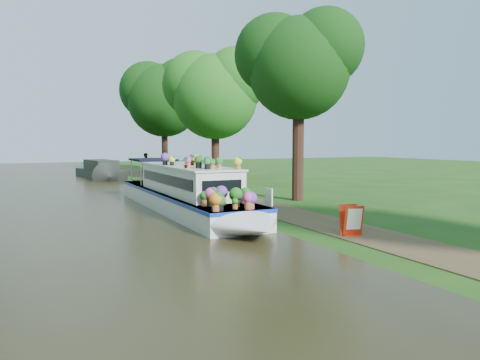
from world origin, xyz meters
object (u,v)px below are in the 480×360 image
at_px(second_boat, 101,171).
at_px(pedestrian_pink, 152,168).
at_px(sandwich_board, 351,222).
at_px(plant_boat, 188,191).
at_px(pedestrian_dark, 146,163).

height_order(second_boat, pedestrian_pink, pedestrian_pink).
bearing_deg(sandwich_board, pedestrian_pink, 106.96).
distance_m(plant_boat, pedestrian_dark, 23.39).
bearing_deg(plant_boat, pedestrian_dark, 79.78).
height_order(sandwich_board, pedestrian_dark, pedestrian_dark).
height_order(pedestrian_pink, pedestrian_dark, pedestrian_dark).
bearing_deg(second_boat, pedestrian_dark, 33.01).
bearing_deg(pedestrian_pink, sandwich_board, -81.69).
bearing_deg(sandwich_board, pedestrian_dark, 104.99).
height_order(sandwich_board, pedestrian_pink, pedestrian_pink).
bearing_deg(pedestrian_pink, pedestrian_dark, 88.43).
xyz_separation_m(second_boat, pedestrian_dark, (4.49, 3.97, 0.35)).
relative_size(second_boat, pedestrian_dark, 4.21).
bearing_deg(plant_boat, second_boat, 91.02).
xyz_separation_m(second_boat, pedestrian_pink, (3.43, -1.85, 0.27)).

